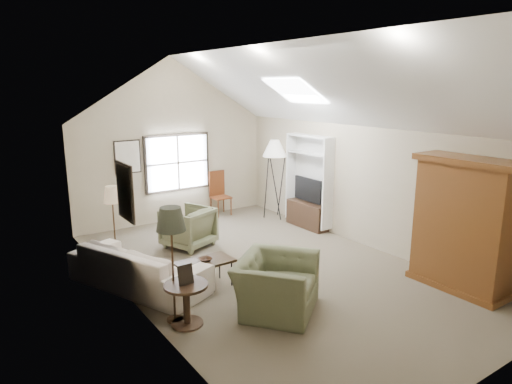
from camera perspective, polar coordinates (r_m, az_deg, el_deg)
room_shell at (r=7.84m, az=1.70°, el=12.40°), size 5.01×8.01×4.00m
window at (r=11.47m, az=-9.76°, el=3.64°), size 1.72×0.08×1.42m
skylight at (r=9.35m, az=4.93°, el=12.56°), size 0.80×1.20×0.52m
wall_art at (r=8.85m, az=-15.89°, el=2.36°), size 1.97×3.71×0.88m
armoire at (r=8.18m, az=24.52°, el=-3.75°), size 0.60×1.50×2.20m
tv_alcove at (r=10.78m, az=6.62°, el=1.51°), size 0.32×1.30×2.10m
media_console at (r=10.97m, az=6.43°, el=-2.85°), size 0.34×1.18×0.60m
tv_panel at (r=10.81m, az=6.51°, el=0.30°), size 0.05×0.90×0.55m
sofa at (r=7.97m, az=-14.45°, el=-8.98°), size 1.86×2.66×0.72m
armchair_near at (r=6.96m, az=2.54°, el=-11.48°), size 1.66×1.64×0.81m
armchair_far at (r=9.66m, az=-8.49°, el=-4.40°), size 1.17×1.19×0.84m
coffee_table at (r=7.77m, az=-6.32°, el=-10.21°), size 0.95×0.55×0.48m
bowl at (r=7.67m, az=-6.37°, el=-8.39°), size 0.23×0.23×0.05m
side_table at (r=6.67m, az=-8.67°, el=-13.71°), size 0.81×0.81×0.62m
side_chair at (r=11.90m, az=-4.42°, el=-0.18°), size 0.45×0.45×1.15m
tripod_lamp at (r=11.48m, az=2.32°, el=1.64°), size 0.76×0.76×2.04m
dark_lamp at (r=6.58m, az=-10.37°, el=-8.90°), size 0.54×0.54×1.73m
tan_lamp at (r=8.92m, az=-17.31°, el=-3.96°), size 0.41×0.41×1.55m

